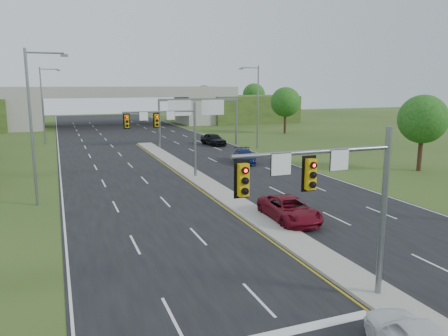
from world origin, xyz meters
The scene contains 18 objects.
ground centered at (0.00, 0.00, 0.00)m, with size 240.00×240.00×0.00m, color #304819.
road centered at (0.00, 35.00, 0.01)m, with size 24.00×160.00×0.02m, color black.
median centered at (0.00, 23.00, 0.10)m, with size 2.00×54.00×0.16m, color gray.
lane_markings centered at (-0.60, 28.91, 0.02)m, with size 23.72×160.00×0.01m.
signal_mast_near centered at (-2.26, -0.07, 4.73)m, with size 6.62×0.60×7.00m.
signal_mast_far centered at (-2.26, 24.93, 4.73)m, with size 6.62×0.60×7.00m.
sign_gantry centered at (6.68, 44.92, 5.24)m, with size 11.58×0.44×6.67m.
overpass centered at (0.00, 80.00, 3.55)m, with size 80.00×14.00×8.10m.
lightpole_l_mid centered at (-13.30, 20.00, 6.10)m, with size 2.85×0.25×11.00m.
lightpole_l_far centered at (-13.30, 55.00, 6.10)m, with size 2.85×0.25×11.00m.
lightpole_r_far centered at (13.30, 40.00, 6.10)m, with size 2.85×0.25×11.00m.
tree_r_near centered at (22.00, 20.00, 5.18)m, with size 4.80×4.80×7.60m.
tree_r_mid centered at (26.00, 55.00, 5.51)m, with size 5.20×5.20×8.12m.
tree_back_c centered at (24.00, 94.00, 5.51)m, with size 5.60×5.60×8.32m.
tree_back_d centered at (38.00, 94.00, 5.84)m, with size 6.00×6.00×8.85m.
car_far_a centered at (1.63, 10.21, 0.77)m, with size 2.50×5.42×1.51m, color maroon.
car_far_b centered at (7.36, 30.40, 0.76)m, with size 2.06×5.07×1.47m, color #0C1848.
car_far_c centered at (8.99, 45.14, 0.87)m, with size 2.00×4.98×1.70m, color black.
Camera 1 is at (-11.86, -13.23, 8.57)m, focal length 35.00 mm.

